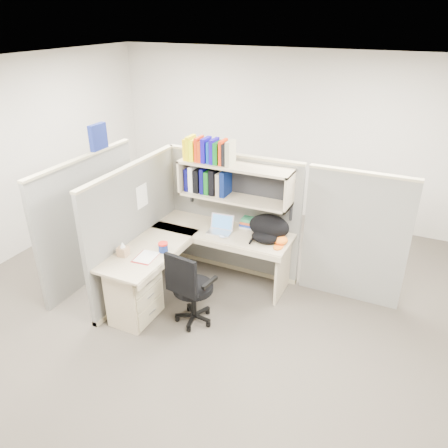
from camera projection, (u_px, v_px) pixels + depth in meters
The scene contains 14 objects.
ground at pixel (203, 303), 5.30m from camera, with size 6.00×6.00×0.00m, color #352F29.
room_shell at pixel (199, 177), 4.58m from camera, with size 6.00×6.00×6.00m.
cubicle at pixel (192, 216), 5.40m from camera, with size 3.79×1.84×1.95m.
desk at pixel (159, 277), 5.03m from camera, with size 1.74×1.75×0.73m.
laptop at pixel (219, 225), 5.34m from camera, with size 0.29×0.29×0.21m, color silver, non-canonical shape.
backpack at pixel (267, 229), 5.16m from camera, with size 0.49×0.38×0.29m, color black, non-canonical shape.
orange_cap at pixel (281, 240), 5.11m from camera, with size 0.17×0.20×0.10m, color orange, non-canonical shape.
snack_canister at pixel (163, 247), 4.94m from camera, with size 0.11×0.11×0.11m.
tissue_box at pixel (123, 249), 4.85m from camera, with size 0.11×0.11×0.17m, color tan, non-canonical shape.
mouse at pixel (222, 236), 5.26m from camera, with size 0.09×0.06×0.03m, color #9CB2DE.
paper_cup at pixel (228, 223), 5.52m from camera, with size 0.08×0.08×0.11m, color silver.
book_stack at pixel (249, 221), 5.53m from camera, with size 0.18×0.25×0.12m, color gray, non-canonical shape.
loose_paper at pixel (146, 257), 4.86m from camera, with size 0.20×0.27×0.00m, color silver, non-canonical shape.
task_chair at pixel (191, 299), 4.82m from camera, with size 0.51×0.47×0.94m.
Camera 1 is at (2.07, -3.81, 3.20)m, focal length 35.00 mm.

